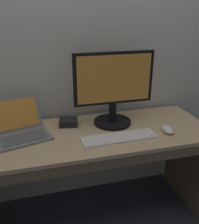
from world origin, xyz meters
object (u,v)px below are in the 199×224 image
(external_drive_box, at_px, (68,122))
(wired_keyboard, at_px, (119,138))
(laptop_space_gray, at_px, (21,129))
(external_monitor, at_px, (114,89))
(computer_mouse, at_px, (167,129))

(external_drive_box, bearing_deg, wired_keyboard, -45.34)
(laptop_space_gray, height_order, external_monitor, external_monitor)
(external_monitor, xyz_separation_m, external_drive_box, (-0.30, 0.06, -0.23))
(laptop_space_gray, height_order, wired_keyboard, laptop_space_gray)
(computer_mouse, bearing_deg, external_drive_box, 160.72)
(wired_keyboard, xyz_separation_m, external_drive_box, (-0.27, 0.28, 0.02))
(laptop_space_gray, bearing_deg, computer_mouse, -12.00)
(laptop_space_gray, relative_size, external_monitor, 0.72)
(laptop_space_gray, xyz_separation_m, computer_mouse, (0.92, -0.20, -0.02))
(external_drive_box, bearing_deg, computer_mouse, -24.07)
(computer_mouse, xyz_separation_m, external_drive_box, (-0.61, 0.27, 0.00))
(external_monitor, bearing_deg, wired_keyboard, -97.44)
(wired_keyboard, height_order, computer_mouse, computer_mouse)
(external_monitor, relative_size, computer_mouse, 4.51)
(wired_keyboard, distance_m, computer_mouse, 0.34)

